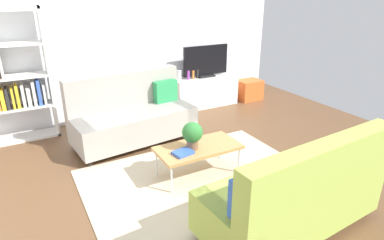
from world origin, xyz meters
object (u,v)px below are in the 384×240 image
(storage_trunk, at_px, (249,90))
(potted_plant, at_px, (192,134))
(bookshelf, at_px, (10,81))
(couch_green, at_px, (295,194))
(tv_console, at_px, (205,91))
(coffee_table, at_px, (198,148))
(bottle_2, at_px, (197,74))
(bottle_1, at_px, (193,75))
(table_book_0, at_px, (183,153))
(couch_beige, at_px, (133,116))
(bottle_0, at_px, (188,75))
(vase_0, at_px, (179,75))
(tv, at_px, (206,62))

(storage_trunk, relative_size, potted_plant, 1.44)
(bookshelf, bearing_deg, couch_green, -58.74)
(tv_console, height_order, storage_trunk, tv_console)
(coffee_table, bearing_deg, bookshelf, 130.22)
(tv_console, height_order, bottle_2, bottle_2)
(potted_plant, relative_size, bottle_1, 2.11)
(couch_green, xyz_separation_m, bottle_2, (1.02, 3.75, 0.29))
(table_book_0, relative_size, bottle_1, 1.40)
(coffee_table, height_order, table_book_0, table_book_0)
(tv_console, relative_size, bookshelf, 0.67)
(couch_beige, height_order, bottle_1, couch_beige)
(bottle_0, xyz_separation_m, bottle_2, (0.21, 0.00, 0.00))
(couch_beige, bearing_deg, tv_console, -159.75)
(bookshelf, bearing_deg, bottle_2, -1.03)
(tv_console, height_order, bookshelf, bookshelf)
(vase_0, height_order, bottle_0, vase_0)
(bottle_1, bearing_deg, potted_plant, -119.07)
(coffee_table, distance_m, storage_trunk, 3.47)
(coffee_table, xyz_separation_m, bottle_2, (1.31, 2.33, 0.34))
(tv, height_order, bottle_2, tv)
(tv_console, xyz_separation_m, table_book_0, (-1.79, -2.47, 0.12))
(couch_green, xyz_separation_m, tv_console, (1.23, 3.79, -0.12))
(couch_beige, xyz_separation_m, tv, (1.91, 0.93, 0.51))
(tv, height_order, vase_0, tv)
(tv_console, bearing_deg, coffee_table, -122.60)
(potted_plant, xyz_separation_m, bottle_2, (1.41, 2.35, 0.11))
(tv, relative_size, potted_plant, 2.77)
(bookshelf, xyz_separation_m, bottle_0, (3.13, -0.06, -0.26))
(couch_beige, distance_m, bottle_2, 1.96)
(bookshelf, relative_size, bottle_2, 11.31)
(potted_plant, xyz_separation_m, table_book_0, (-0.17, -0.08, -0.19))
(potted_plant, relative_size, bottle_0, 2.02)
(storage_trunk, height_order, bottle_2, bottle_2)
(tv_console, relative_size, bottle_0, 7.83)
(storage_trunk, bearing_deg, vase_0, 174.90)
(couch_beige, xyz_separation_m, bookshelf, (-1.63, 0.97, 0.55))
(table_book_0, relative_size, bottle_0, 1.34)
(coffee_table, relative_size, tv, 1.10)
(coffee_table, xyz_separation_m, tv_console, (1.52, 2.37, -0.07))
(coffee_table, distance_m, potted_plant, 0.25)
(couch_green, relative_size, tv, 1.95)
(bookshelf, bearing_deg, bottle_0, -1.10)
(bottle_0, distance_m, bottle_2, 0.21)
(bookshelf, relative_size, vase_0, 11.29)
(bottle_0, height_order, bottle_2, bottle_2)
(bottle_0, relative_size, bottle_2, 0.96)
(coffee_table, xyz_separation_m, potted_plant, (-0.10, -0.02, 0.23))
(tv, xyz_separation_m, bottle_1, (-0.31, -0.02, -0.23))
(tv, xyz_separation_m, storage_trunk, (1.10, -0.08, -0.73))
(tv_console, relative_size, bottle_1, 8.17)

